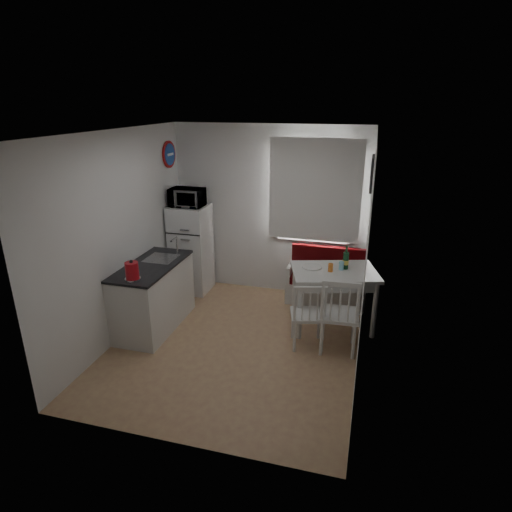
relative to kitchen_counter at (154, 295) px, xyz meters
The scene contains 22 objects.
floor 1.29m from the kitchen_counter, ahead, with size 3.00×3.50×0.02m, color #A87859.
ceiling 2.46m from the kitchen_counter, ahead, with size 3.00×3.50×0.02m, color white.
wall_back 2.17m from the kitchen_counter, 53.04° to the left, with size 3.00×0.02×2.60m, color white.
wall_front 2.41m from the kitchen_counter, 57.81° to the right, with size 3.00×0.02×2.60m, color white.
wall_left 0.91m from the kitchen_counter, 152.61° to the right, with size 0.02×3.50×2.60m, color white.
wall_right 2.83m from the kitchen_counter, ahead, with size 0.02×3.50×2.60m, color white.
window 2.72m from the kitchen_counter, 39.47° to the left, with size 1.22×0.06×1.47m, color silver.
curtain 2.71m from the kitchen_counter, 38.19° to the left, with size 1.35×0.02×1.50m, color white.
kitchen_counter is the anchor object (origin of this frame).
wall_sign 2.15m from the kitchen_counter, 101.80° to the left, with size 0.40×0.40×0.03m, color #184293.
picture_frame 3.25m from the kitchen_counter, 19.45° to the left, with size 0.04×0.52×0.42m, color black.
bench 2.55m from the kitchen_counter, 32.04° to the left, with size 1.17×0.45×0.84m.
dining_table 2.42m from the kitchen_counter, 14.94° to the left, with size 1.26×1.04×0.82m.
chair_left 2.07m from the kitchen_counter, ahead, with size 0.50×0.49×0.47m.
chair_right 2.46m from the kitchen_counter, ahead, with size 0.49×0.47×0.53m.
fridge 1.27m from the kitchen_counter, 89.10° to the left, with size 0.56×0.56×1.40m, color white.
microwave 1.61m from the kitchen_counter, 89.06° to the left, with size 0.50×0.34×0.28m, color white.
kettle 0.78m from the kitchen_counter, 84.72° to the right, with size 0.19×0.19×0.25m, color red.
wine_bottle 2.61m from the kitchen_counter, 16.36° to the left, with size 0.08×0.08×0.32m, color #144021, non-canonical shape.
drinking_glass_orange 2.38m from the kitchen_counter, 14.08° to the left, with size 0.06×0.06×0.11m, color orange.
drinking_glass_blue 2.53m from the kitchen_counter, 15.58° to the left, with size 0.07×0.07×0.11m, color #8DDAF0.
plate 2.15m from the kitchen_counter, 17.56° to the left, with size 0.26×0.26×0.02m, color white.
Camera 1 is at (1.48, -4.50, 2.93)m, focal length 30.00 mm.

